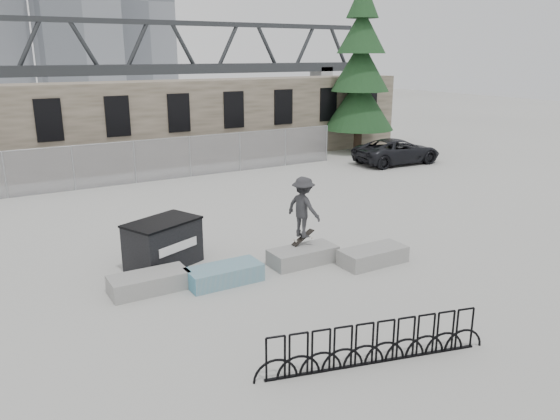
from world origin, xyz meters
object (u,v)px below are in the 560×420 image
at_px(planter_center_right, 303,255).
at_px(spruce_tree, 360,72).
at_px(planter_far_left, 149,282).
at_px(planter_offset, 373,255).
at_px(skateboarder, 303,207).
at_px(planter_center_left, 224,274).
at_px(suv, 397,151).
at_px(dumpster, 163,243).
at_px(bike_rack, 375,344).

relative_size(planter_center_right, spruce_tree, 0.17).
xyz_separation_m(planter_far_left, planter_offset, (6.22, -1.45, 0.00)).
relative_size(planter_offset, skateboarder, 0.99).
height_order(spruce_tree, skateboarder, spruce_tree).
height_order(planter_center_left, skateboarder, skateboarder).
relative_size(planter_offset, spruce_tree, 0.17).
xyz_separation_m(planter_center_right, suv, (12.65, 9.96, 0.44)).
relative_size(planter_far_left, planter_center_left, 1.00).
xyz_separation_m(planter_center_right, skateboarder, (0.19, 0.30, 1.35)).
distance_m(planter_center_right, dumpster, 4.04).
relative_size(planter_offset, suv, 0.40).
bearing_deg(planter_center_right, dumpster, 152.15).
bearing_deg(skateboarder, spruce_tree, -59.17).
xyz_separation_m(planter_far_left, dumpster, (0.91, 1.48, 0.43)).
distance_m(planter_far_left, planter_center_left, 1.96).
bearing_deg(planter_far_left, spruce_tree, 37.93).
bearing_deg(dumpster, planter_far_left, -144.94).
bearing_deg(planter_center_left, suv, 33.49).
bearing_deg(bike_rack, skateboarder, 71.12).
xyz_separation_m(planter_center_left, skateboarder, (2.77, 0.41, 1.35)).
bearing_deg(planter_offset, planter_center_right, 148.95).
bearing_deg(spruce_tree, dumpster, -143.75).
distance_m(planter_far_left, planter_offset, 6.39).
relative_size(planter_far_left, planter_center_right, 1.00).
distance_m(planter_center_left, bike_rack, 5.19).
bearing_deg(planter_center_right, planter_offset, -31.05).
relative_size(planter_far_left, spruce_tree, 0.17).
relative_size(bike_rack, spruce_tree, 0.42).
bearing_deg(skateboarder, planter_center_left, 82.48).
bearing_deg(planter_center_right, spruce_tree, 47.02).
relative_size(planter_center_left, spruce_tree, 0.17).
bearing_deg(dumpster, bike_rack, -98.65).
height_order(planter_far_left, skateboarder, skateboarder).
relative_size(dumpster, skateboarder, 1.19).
height_order(planter_offset, skateboarder, skateboarder).
bearing_deg(skateboarder, planter_center_right, 131.42).
height_order(planter_far_left, suv, suv).
distance_m(bike_rack, suv, 20.89).
bearing_deg(suv, planter_far_left, 122.02).
relative_size(planter_far_left, suv, 0.40).
height_order(planter_far_left, planter_offset, same).
distance_m(planter_offset, suv, 15.50).
xyz_separation_m(planter_center_right, bike_rack, (-1.70, -5.23, 0.18)).
xyz_separation_m(planter_offset, bike_rack, (-3.45, -4.17, 0.18)).
distance_m(dumpster, spruce_tree, 21.19).
xyz_separation_m(planter_center_left, planter_offset, (4.33, -0.95, 0.00)).
height_order(planter_center_right, bike_rack, bike_rack).
distance_m(planter_center_left, skateboarder, 3.10).
height_order(dumpster, suv, suv).
xyz_separation_m(planter_center_right, spruce_tree, (13.20, 14.17, 4.59)).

